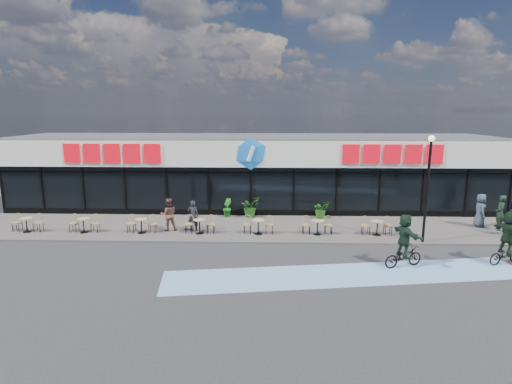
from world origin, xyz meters
TOP-DOWN VIEW (x-y plane):
  - ground at (0.00, 0.00)m, footprint 120.00×120.00m
  - sidewalk at (0.00, 4.50)m, footprint 44.00×5.00m
  - bike_lane at (4.00, -1.50)m, footprint 14.17×4.13m
  - building at (-0.00, 9.93)m, footprint 30.60×6.57m
  - lamp_post at (8.34, 2.30)m, footprint 0.28×0.28m
  - bistro_set_0 at (-11.35, 3.36)m, footprint 1.54×0.62m
  - bistro_set_1 at (-8.39, 3.36)m, footprint 1.54×0.62m
  - bistro_set_2 at (-5.42, 3.36)m, footprint 1.54×0.62m
  - bistro_set_3 at (-2.46, 3.36)m, footprint 1.54×0.62m
  - bistro_set_4 at (0.51, 3.36)m, footprint 1.54×0.62m
  - bistro_set_5 at (3.47, 3.36)m, footprint 1.54×0.62m
  - bistro_set_6 at (6.44, 3.36)m, footprint 1.54×0.62m
  - potted_plant_left at (-0.05, 6.62)m, footprint 1.43×1.44m
  - potted_plant_mid at (-1.41, 6.63)m, footprint 0.60×0.68m
  - potted_plant_right at (4.05, 6.46)m, footprint 1.17×1.11m
  - patron_left at (-2.86, 3.73)m, footprint 0.62×0.43m
  - patron_right at (-4.14, 3.76)m, footprint 0.97×0.84m
  - pedestrian_a at (12.99, 4.32)m, footprint 0.61×0.77m
  - pedestrian_b at (12.30, 4.95)m, footprint 0.70×0.95m
  - cyclist_a at (6.45, -0.62)m, footprint 1.80×1.71m
  - cyclist_b at (10.75, -0.19)m, footprint 1.67×1.74m

SIDE VIEW (x-z plane):
  - ground at x=0.00m, z-range 0.00..0.00m
  - bike_lane at x=4.00m, z-range 0.00..0.01m
  - sidewalk at x=0.00m, z-range 0.00..0.10m
  - bistro_set_0 at x=-11.35m, z-range 0.11..1.01m
  - bistro_set_1 at x=-8.39m, z-range 0.11..1.01m
  - bistro_set_2 at x=-5.42m, z-range 0.11..1.01m
  - bistro_set_3 at x=-2.46m, z-range 0.11..1.01m
  - bistro_set_4 at x=0.51m, z-range 0.11..1.01m
  - bistro_set_5 at x=3.47m, z-range 0.11..1.01m
  - bistro_set_6 at x=6.44m, z-range 0.11..1.01m
  - potted_plant_right at x=4.05m, z-range 0.10..1.13m
  - potted_plant_mid at x=-1.41m, z-range 0.10..1.17m
  - potted_plant_left at x=-0.05m, z-range 0.10..1.31m
  - patron_left at x=-2.86m, z-range 0.10..1.71m
  - patron_right at x=-4.14m, z-range 0.10..1.80m
  - pedestrian_b at x=12.30m, z-range 0.10..1.89m
  - cyclist_a at x=6.45m, z-range -0.11..2.10m
  - pedestrian_a at x=12.99m, z-range 0.10..1.95m
  - cyclist_b at x=10.75m, z-range -0.07..2.17m
  - building at x=0.00m, z-range -0.04..4.71m
  - lamp_post at x=8.34m, z-range 0.58..5.60m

